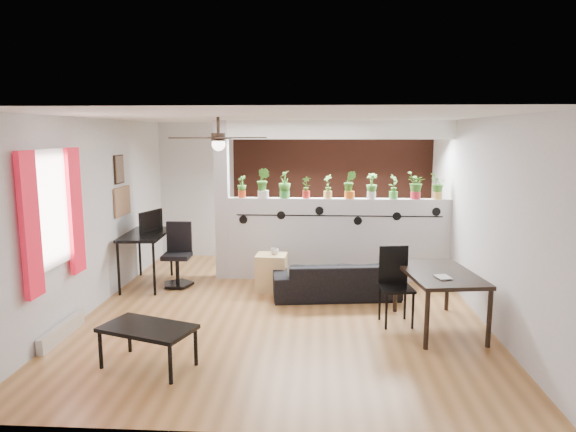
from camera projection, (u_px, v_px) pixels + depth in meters
The scene contains 31 objects.
room_shell at pixel (283, 216), 6.89m from camera, with size 6.30×7.10×2.90m.
partition_wall at pixel (338, 239), 8.42m from camera, with size 3.60×0.18×1.35m, color #BCBCC1.
ceiling_header at pixel (340, 130), 8.14m from camera, with size 3.60×0.18×0.30m, color white.
pier_column at pixel (222, 201), 8.43m from camera, with size 0.22×0.20×2.60m, color #BCBCC1.
brick_panel at pixel (336, 191), 9.77m from camera, with size 3.90×0.05×2.60m, color brown.
vine_decal at pixel (339, 216), 8.26m from camera, with size 3.31×0.01×0.30m.
window_assembly at pixel (52, 212), 5.82m from camera, with size 0.09×1.30×1.55m.
baseboard_heater at pixel (62, 331), 6.05m from camera, with size 0.08×1.00×0.18m, color beige.
corkboard at pixel (122, 201), 7.97m from camera, with size 0.03×0.60×0.45m, color #8C6243.
framed_art at pixel (119, 169), 7.84m from camera, with size 0.03×0.34×0.44m.
ceiling_fan at pixel (218, 140), 6.48m from camera, with size 1.19×1.19×0.43m.
potted_plant_0 at pixel (242, 186), 8.37m from camera, with size 0.22×0.22×0.36m.
potted_plant_1 at pixel (263, 182), 8.34m from camera, with size 0.33×0.30×0.49m.
potted_plant_2 at pixel (285, 184), 8.33m from camera, with size 0.21×0.25×0.45m.
potted_plant_3 at pixel (306, 186), 8.31m from camera, with size 0.19×0.17×0.36m.
potted_plant_4 at pixel (328, 186), 8.29m from camera, with size 0.24×0.25×0.39m.
potted_plant_5 at pixel (350, 184), 8.26m from camera, with size 0.26×0.22×0.45m.
potted_plant_6 at pixel (372, 185), 8.25m from camera, with size 0.23×0.19×0.41m.
potted_plant_7 at pixel (394, 186), 8.23m from camera, with size 0.25×0.25×0.39m.
potted_plant_8 at pixel (416, 185), 8.21m from camera, with size 0.27×0.29×0.44m.
potted_plant_9 at pixel (438, 186), 8.19m from camera, with size 0.20×0.23×0.41m.
sofa at pixel (336, 280), 7.57m from camera, with size 1.75×0.69×0.51m, color black.
cube_shelf at pixel (271, 272), 7.89m from camera, with size 0.46×0.41×0.56m, color tan.
cup at pixel (275, 251), 7.84m from camera, with size 0.12×0.12×0.10m, color gray.
computer_desk at pixel (145, 238), 8.09m from camera, with size 0.67×1.19×0.84m.
monitor at pixel (148, 225), 8.21m from camera, with size 0.05×0.33×0.19m, color black.
office_chair at pixel (178, 259), 8.10m from camera, with size 0.51×0.51×0.99m.
dining_table at pixel (439, 278), 6.30m from camera, with size 0.97×1.41×0.72m.
book at pixel (437, 278), 5.99m from camera, with size 0.16×0.21×0.02m, color gray.
folding_chair at pixel (395, 278), 6.51m from camera, with size 0.44×0.44×0.98m.
coffee_table at pixel (148, 331), 5.27m from camera, with size 1.06×0.81×0.44m.
Camera 1 is at (0.46, -6.78, 2.40)m, focal length 32.00 mm.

